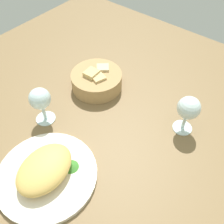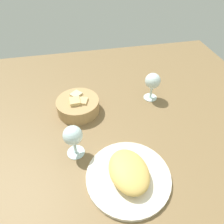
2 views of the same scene
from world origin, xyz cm
name	(u,v)px [view 1 (image 1 of 2)]	position (x,y,z in cm)	size (l,w,h in cm)	color
ground_plane	(99,139)	(0.00, 0.00, -1.00)	(140.00, 140.00, 2.00)	olive
plate	(47,175)	(-17.99, 2.42, 0.70)	(26.47, 26.47, 1.40)	white
omelette	(44,169)	(-17.99, 2.42, 3.98)	(16.14, 11.88, 5.15)	#E3B75C
lettuce_garnish	(71,166)	(-12.52, -1.23, 1.96)	(4.21, 4.21, 1.12)	#3D852F
bread_basket	(97,80)	(16.42, 14.87, 3.07)	(17.46, 17.46, 7.22)	tan
wine_glass_near	(188,109)	(18.74, -17.62, 8.55)	(6.71, 6.71, 12.58)	silver
wine_glass_far	(40,100)	(-4.94, 17.76, 8.40)	(6.49, 6.49, 12.40)	silver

